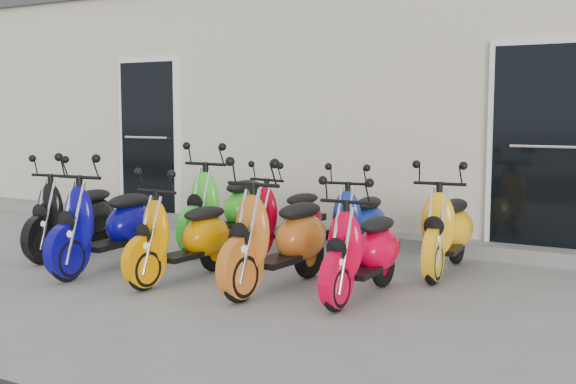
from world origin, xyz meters
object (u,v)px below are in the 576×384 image
(scooter_front_black, at_px, (74,205))
(scooter_front_orange_a, at_px, (182,224))
(scooter_back_red, at_px, (286,207))
(scooter_back_yellow, at_px, (447,216))
(scooter_front_red, at_px, (363,236))
(scooter_front_blue, at_px, (106,211))
(scooter_back_blue, at_px, (359,212))
(scooter_back_green, at_px, (226,195))
(scooter_front_orange_b, at_px, (278,222))

(scooter_front_black, distance_m, scooter_front_orange_a, 1.78)
(scooter_back_red, height_order, scooter_back_yellow, scooter_back_yellow)
(scooter_front_black, xyz_separation_m, scooter_front_red, (3.47, -0.09, -0.03))
(scooter_front_orange_a, relative_size, scooter_back_yellow, 0.95)
(scooter_front_blue, bearing_deg, scooter_back_yellow, 24.43)
(scooter_front_black, bearing_deg, scooter_back_blue, 16.36)
(scooter_front_blue, relative_size, scooter_back_yellow, 1.05)
(scooter_front_black, height_order, scooter_back_green, scooter_back_green)
(scooter_front_red, xyz_separation_m, scooter_back_red, (-1.53, 1.33, -0.01))
(scooter_back_green, height_order, scooter_back_yellow, scooter_back_green)
(scooter_back_green, relative_size, scooter_back_red, 1.19)
(scooter_back_blue, bearing_deg, scooter_front_orange_a, -128.88)
(scooter_front_blue, height_order, scooter_front_orange_a, scooter_front_blue)
(scooter_front_orange_b, distance_m, scooter_back_yellow, 1.74)
(scooter_back_red, bearing_deg, scooter_front_blue, -115.90)
(scooter_back_red, xyz_separation_m, scooter_back_yellow, (1.84, -0.05, 0.04))
(scooter_front_blue, height_order, scooter_back_yellow, scooter_front_blue)
(scooter_front_red, bearing_deg, scooter_front_orange_b, -173.58)
(scooter_back_blue, distance_m, scooter_back_yellow, 0.95)
(scooter_back_green, height_order, scooter_back_red, scooter_back_green)
(scooter_front_orange_a, relative_size, scooter_back_green, 0.86)
(scooter_front_orange_b, bearing_deg, scooter_back_green, 142.23)
(scooter_front_black, xyz_separation_m, scooter_back_yellow, (3.77, 1.19, 0.00))
(scooter_front_orange_b, relative_size, scooter_back_yellow, 1.06)
(scooter_front_black, bearing_deg, scooter_front_red, -8.72)
(scooter_front_orange_a, relative_size, scooter_front_red, 1.01)
(scooter_front_orange_b, distance_m, scooter_back_blue, 1.42)
(scooter_front_red, xyz_separation_m, scooter_back_blue, (-0.64, 1.32, 0.00))
(scooter_front_blue, xyz_separation_m, scooter_front_red, (2.62, 0.28, -0.06))
(scooter_front_orange_b, height_order, scooter_back_red, scooter_front_orange_b)
(scooter_front_orange_a, distance_m, scooter_back_yellow, 2.53)
(scooter_front_orange_a, xyz_separation_m, scooter_back_green, (-0.52, 1.44, 0.09))
(scooter_front_blue, relative_size, scooter_back_red, 1.13)
(scooter_front_black, height_order, scooter_front_blue, scooter_front_blue)
(scooter_back_blue, bearing_deg, scooter_back_green, 179.91)
(scooter_front_orange_b, distance_m, scooter_back_red, 1.61)
(scooter_front_red, relative_size, scooter_back_red, 1.01)
(scooter_back_green, relative_size, scooter_back_yellow, 1.11)
(scooter_back_red, bearing_deg, scooter_front_orange_b, -53.55)
(scooter_front_black, bearing_deg, scooter_back_yellow, 10.24)
(scooter_back_red, bearing_deg, scooter_front_red, -32.80)
(scooter_front_black, distance_m, scooter_back_green, 1.66)
(scooter_front_blue, bearing_deg, scooter_back_green, 71.66)
(scooter_front_black, xyz_separation_m, scooter_back_green, (1.23, 1.11, 0.06))
(scooter_back_red, bearing_deg, scooter_back_green, -161.08)
(scooter_front_red, bearing_deg, scooter_back_yellow, 76.41)
(scooter_front_orange_b, bearing_deg, scooter_front_blue, -170.52)
(scooter_front_blue, distance_m, scooter_back_yellow, 3.32)
(scooter_front_black, relative_size, scooter_front_blue, 0.95)
(scooter_front_blue, xyz_separation_m, scooter_front_orange_a, (0.91, 0.04, -0.06))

